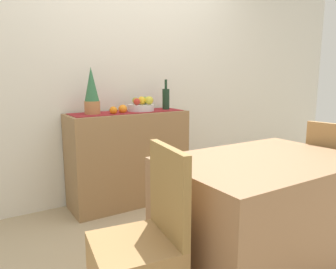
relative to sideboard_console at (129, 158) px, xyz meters
name	(u,v)px	position (x,y,z in m)	size (l,w,h in m)	color
ground_plane	(196,238)	(0.12, -0.92, -0.46)	(6.40, 6.40, 0.02)	tan
room_wall_rear	(127,64)	(0.12, 0.26, 0.90)	(6.40, 0.06, 2.70)	silver
sideboard_console	(129,158)	(0.00, 0.00, 0.00)	(1.13, 0.42, 0.89)	olive
table_runner	(128,112)	(0.00, 0.00, 0.45)	(1.07, 0.32, 0.01)	maroon
fruit_bowl	(141,108)	(0.14, 0.00, 0.48)	(0.26, 0.26, 0.06)	silver
apple_rear	(149,100)	(0.21, -0.05, 0.55)	(0.08, 0.08, 0.08)	gold
apple_center	(136,101)	(0.12, 0.06, 0.55)	(0.06, 0.06, 0.06)	#9AA12D
apple_right	(137,102)	(0.08, -0.04, 0.55)	(0.06, 0.06, 0.06)	red
apple_left	(142,101)	(0.14, -0.01, 0.55)	(0.08, 0.08, 0.08)	gold
apple_upper	(145,100)	(0.21, 0.05, 0.55)	(0.07, 0.07, 0.07)	#86A93A
wine_bottle	(166,99)	(0.43, 0.00, 0.56)	(0.07, 0.07, 0.30)	#19321F
potted_plant	(92,92)	(-0.34, 0.00, 0.65)	(0.14, 0.14, 0.42)	#AE7545
orange_loose_far	(113,110)	(-0.18, -0.08, 0.48)	(0.07, 0.07, 0.07)	orange
orange_loose_mid	(123,109)	(-0.07, -0.05, 0.49)	(0.08, 0.08, 0.08)	orange
dining_table	(260,216)	(0.21, -1.47, -0.08)	(1.19, 0.81, 0.74)	#956C4A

